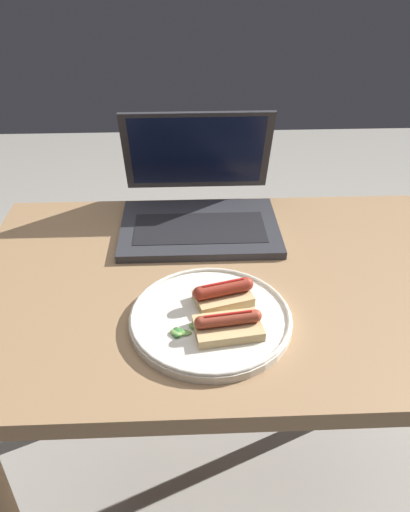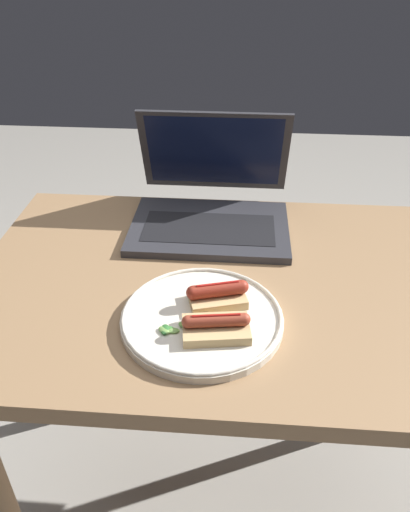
% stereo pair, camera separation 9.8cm
% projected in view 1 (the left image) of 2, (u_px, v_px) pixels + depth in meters
% --- Properties ---
extents(ground_plane, '(6.00, 6.00, 0.00)m').
position_uv_depth(ground_plane, '(218.00, 491.00, 1.46)').
color(ground_plane, '#9E998E').
extents(desk, '(1.04, 0.70, 0.78)m').
position_uv_depth(desk, '(223.00, 314.00, 1.08)').
color(desk, '#93704C').
rests_on(desk, ground_plane).
extents(laptop, '(0.37, 0.34, 0.24)m').
position_uv_depth(laptop, '(199.00, 205.00, 1.19)').
color(laptop, '#2D2D33').
rests_on(laptop, desk).
extents(plate, '(0.30, 0.30, 0.02)m').
position_uv_depth(plate, '(211.00, 318.00, 0.90)').
color(plate, silver).
rests_on(plate, desk).
extents(sausage_toast_left, '(0.12, 0.09, 0.04)m').
position_uv_depth(sausage_toast_left, '(228.00, 325.00, 0.86)').
color(sausage_toast_left, tan).
rests_on(sausage_toast_left, plate).
extents(sausage_toast_middle, '(0.12, 0.09, 0.05)m').
position_uv_depth(sausage_toast_middle, '(223.00, 294.00, 0.92)').
color(sausage_toast_middle, tan).
rests_on(sausage_toast_middle, plate).
extents(salad_pile, '(0.06, 0.04, 0.01)m').
position_uv_depth(salad_pile, '(182.00, 331.00, 0.86)').
color(salad_pile, '#709E4C').
rests_on(salad_pile, plate).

